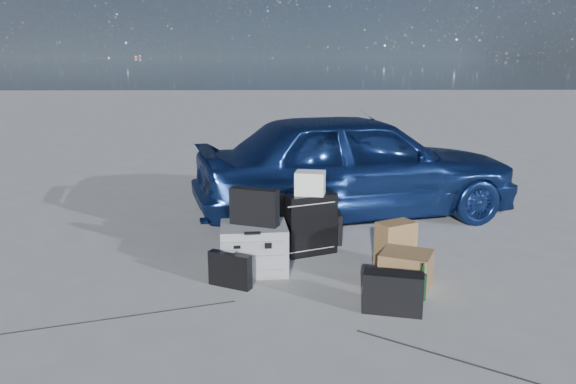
% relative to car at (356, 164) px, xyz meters
% --- Properties ---
extents(ground, '(60.00, 60.00, 0.00)m').
position_rel_car_xyz_m(ground, '(-0.62, -2.19, -0.65)').
color(ground, '#B3B3AD').
rests_on(ground, ground).
extents(car, '(4.08, 2.43, 1.30)m').
position_rel_car_xyz_m(car, '(0.00, 0.00, 0.00)').
color(car, navy).
rests_on(car, ground).
extents(pelican_case, '(0.63, 0.53, 0.43)m').
position_rel_car_xyz_m(pelican_case, '(-1.15, -1.75, -0.44)').
color(pelican_case, gray).
rests_on(pelican_case, ground).
extents(laptop_bag, '(0.45, 0.26, 0.33)m').
position_rel_car_xyz_m(laptop_bag, '(-1.14, -1.74, -0.06)').
color(laptop_bag, black).
rests_on(laptop_bag, pelican_case).
extents(briefcase, '(0.38, 0.25, 0.30)m').
position_rel_car_xyz_m(briefcase, '(-1.34, -2.12, -0.50)').
color(briefcase, black).
rests_on(briefcase, ground).
extents(suitcase_left, '(0.50, 0.28, 0.62)m').
position_rel_car_xyz_m(suitcase_left, '(-1.12, -1.33, -0.34)').
color(suitcase_left, black).
rests_on(suitcase_left, ground).
extents(suitcase_right, '(0.53, 0.36, 0.60)m').
position_rel_car_xyz_m(suitcase_right, '(-0.61, -1.31, -0.35)').
color(suitcase_right, black).
rests_on(suitcase_right, ground).
extents(white_carton, '(0.31, 0.27, 0.22)m').
position_rel_car_xyz_m(white_carton, '(-0.62, -1.29, 0.06)').
color(white_carton, white).
rests_on(white_carton, suitcase_right).
extents(duffel_bag, '(0.64, 0.29, 0.32)m').
position_rel_car_xyz_m(duffel_bag, '(-0.59, -0.96, -0.49)').
color(duffel_bag, black).
rests_on(duffel_bag, ground).
extents(flat_box_white, '(0.44, 0.38, 0.06)m').
position_rel_car_xyz_m(flat_box_white, '(-0.60, -0.95, -0.30)').
color(flat_box_white, white).
rests_on(flat_box_white, duffel_bag).
extents(flat_box_black, '(0.31, 0.26, 0.06)m').
position_rel_car_xyz_m(flat_box_black, '(-0.58, -0.96, -0.24)').
color(flat_box_black, black).
rests_on(flat_box_black, flat_box_white).
extents(kraft_bag, '(0.39, 0.33, 0.45)m').
position_rel_car_xyz_m(kraft_bag, '(0.14, -1.74, -0.43)').
color(kraft_bag, olive).
rests_on(kraft_bag, ground).
extents(cardboard_box, '(0.51, 0.49, 0.30)m').
position_rel_car_xyz_m(cardboard_box, '(0.15, -2.14, -0.50)').
color(cardboard_box, olive).
rests_on(cardboard_box, ground).
extents(messenger_bag, '(0.48, 0.27, 0.31)m').
position_rel_car_xyz_m(messenger_bag, '(-0.06, -2.63, -0.49)').
color(messenger_bag, black).
rests_on(messenger_bag, ground).
extents(green_bottle, '(0.09, 0.09, 0.29)m').
position_rel_car_xyz_m(green_bottle, '(0.21, -2.42, -0.50)').
color(green_bottle, black).
rests_on(green_bottle, ground).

